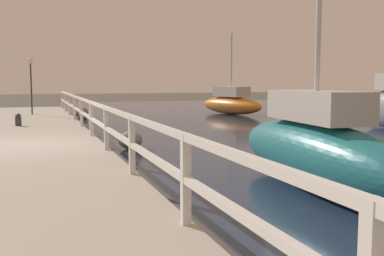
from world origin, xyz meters
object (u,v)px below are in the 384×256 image
Objects in this scene: mooring_bollard at (18,120)px; dock_lamp at (31,71)px; sailboat_orange at (231,103)px; sailboat_teal at (315,149)px.

dock_lamp is (0.45, 5.91, 1.89)m from mooring_bollard.
sailboat_orange is at bearing 3.30° from dock_lamp.
sailboat_teal is at bearing -64.06° from mooring_bollard.
dock_lamp is at bearing 111.23° from sailboat_teal.
mooring_bollard is 0.08× the size of sailboat_teal.
sailboat_teal is at bearing -121.71° from sailboat_orange.
dock_lamp is 0.50× the size of sailboat_orange.
sailboat_teal is at bearing -73.99° from dock_lamp.
dock_lamp reaches higher than mooring_bollard.
mooring_bollard is 0.08× the size of sailboat_orange.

